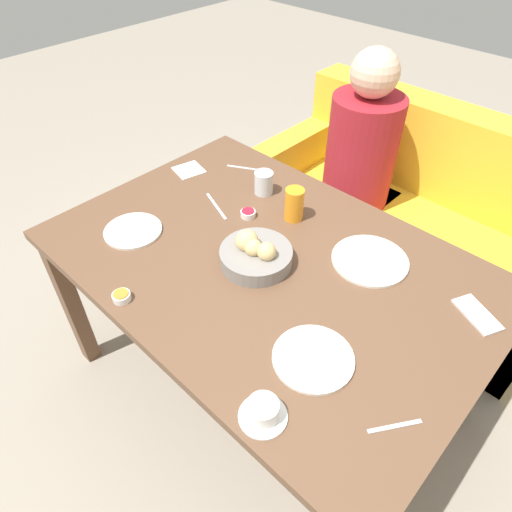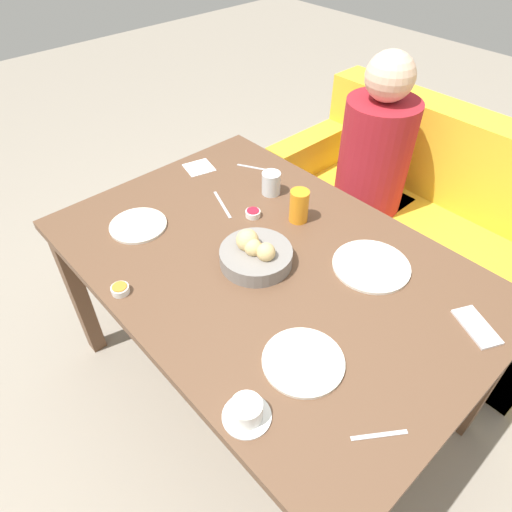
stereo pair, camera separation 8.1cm
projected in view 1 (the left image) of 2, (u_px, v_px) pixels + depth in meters
ground_plane at (265, 382)px, 2.08m from camera, size 10.00×10.00×0.00m
dining_table at (267, 277)px, 1.62m from camera, size 1.50×1.03×0.76m
couch at (408, 227)px, 2.39m from camera, size 1.52×0.70×0.91m
seated_person at (355, 189)px, 2.32m from camera, size 0.33×0.43×1.21m
bread_basket at (256, 254)px, 1.53m from camera, size 0.25×0.25×0.12m
plate_near_left at (133, 231)px, 1.67m from camera, size 0.21×0.21×0.01m
plate_near_right at (313, 358)px, 1.26m from camera, size 0.23×0.23×0.01m
plate_far_center at (370, 260)px, 1.55m from camera, size 0.26×0.26×0.01m
juice_glass at (294, 204)px, 1.69m from camera, size 0.07×0.07×0.13m
water_tumbler at (264, 183)px, 1.83m from camera, size 0.08×0.08×0.09m
coffee_cup at (263, 412)px, 1.12m from camera, size 0.12×0.12×0.06m
jam_bowl_berry at (248, 213)px, 1.73m from camera, size 0.06×0.06×0.03m
jam_bowl_honey at (122, 296)px, 1.42m from camera, size 0.06×0.06×0.03m
fork_silver at (216, 206)px, 1.79m from camera, size 0.18×0.08×0.00m
knife_silver at (248, 168)px, 2.00m from camera, size 0.17×0.10×0.00m
spoon_coffee at (395, 426)px, 1.12m from camera, size 0.09×0.12×0.00m
napkin at (189, 170)px, 1.98m from camera, size 0.14×0.14×0.00m
cell_phone at (477, 314)px, 1.38m from camera, size 0.17×0.13×0.01m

